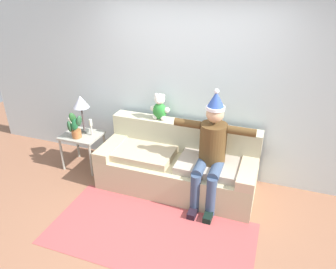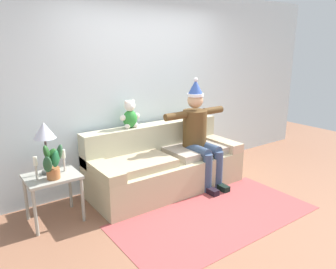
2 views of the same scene
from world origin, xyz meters
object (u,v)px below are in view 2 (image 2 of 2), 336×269
at_px(couch, 164,164).
at_px(potted_plant, 53,162).
at_px(person_seated, 199,132).
at_px(candle_short, 64,157).
at_px(side_table, 52,182).
at_px(teddy_bear, 130,115).
at_px(candle_tall, 36,165).
at_px(table_lamp, 44,133).

xyz_separation_m(couch, potted_plant, (-1.54, -0.13, 0.41)).
bearing_deg(person_seated, candle_short, 174.23).
distance_m(potted_plant, candle_short, 0.22).
distance_m(person_seated, side_table, 2.04).
xyz_separation_m(person_seated, side_table, (-2.01, 0.15, -0.30)).
bearing_deg(couch, person_seated, -19.38).
xyz_separation_m(person_seated, teddy_bear, (-0.85, 0.43, 0.27)).
bearing_deg(candle_short, couch, -0.79).
bearing_deg(side_table, teddy_bear, 13.72).
distance_m(person_seated, teddy_bear, 0.99).
height_order(couch, potted_plant, potted_plant).
bearing_deg(person_seated, potted_plant, 178.91).
height_order(teddy_bear, candle_short, teddy_bear).
xyz_separation_m(person_seated, candle_short, (-1.85, 0.19, -0.05)).
xyz_separation_m(candle_tall, candle_short, (0.32, 0.06, -0.00)).
xyz_separation_m(couch, person_seated, (0.48, -0.17, 0.43)).
relative_size(potted_plant, candle_tall, 1.55).
bearing_deg(person_seated, side_table, 175.81).
height_order(couch, teddy_bear, teddy_bear).
bearing_deg(couch, side_table, -179.21).
relative_size(couch, side_table, 3.75).
distance_m(teddy_bear, candle_tall, 1.39).
distance_m(person_seated, candle_tall, 2.17).
bearing_deg(side_table, potted_plant, -92.55).
relative_size(person_seated, teddy_bear, 3.97).
relative_size(person_seated, potted_plant, 3.80).
bearing_deg(couch, table_lamp, 177.31).
height_order(side_table, candle_tall, candle_tall).
bearing_deg(potted_plant, person_seated, -1.09).
height_order(side_table, potted_plant, potted_plant).
bearing_deg(candle_short, side_table, -165.91).
bearing_deg(potted_plant, couch, 4.84).
distance_m(teddy_bear, potted_plant, 1.26).
relative_size(table_lamp, candle_short, 2.27).
distance_m(person_seated, table_lamp, 2.05).
height_order(person_seated, candle_short, person_seated).
xyz_separation_m(teddy_bear, candle_tall, (-1.32, -0.30, -0.32)).
xyz_separation_m(teddy_bear, side_table, (-1.16, -0.28, -0.57)).
distance_m(couch, candle_tall, 1.74).
bearing_deg(candle_tall, side_table, 7.15).
height_order(couch, candle_tall, couch).
height_order(couch, candle_short, couch).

